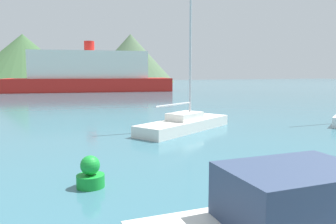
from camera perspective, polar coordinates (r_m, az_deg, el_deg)
sailboat_inner at (r=17.55m, az=2.94°, el=-1.87°), size 6.40×4.74×8.87m
ferry_distant at (r=54.51m, az=-13.43°, el=6.49°), size 26.50×10.20×8.01m
buoy_marker at (r=9.29m, az=-13.36°, el=-10.48°), size 0.76×0.76×0.87m
hill_central at (r=103.20m, az=-23.87°, el=8.50°), size 31.59×31.59×13.85m
hill_east at (r=105.79m, az=-6.50°, el=9.31°), size 27.57×27.57×15.02m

